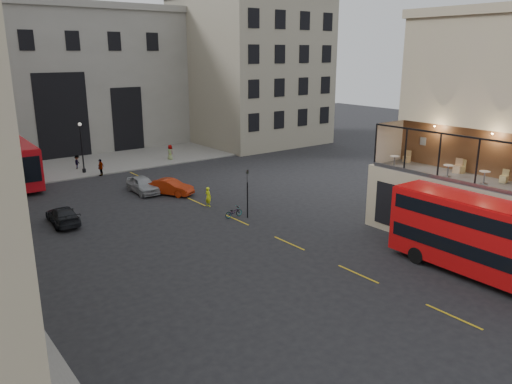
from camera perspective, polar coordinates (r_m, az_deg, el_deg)
ground at (r=30.94m, az=14.05°, el=-8.14°), size 140.00×140.00×0.00m
host_building_main at (r=37.08m, az=24.65°, el=7.37°), size 7.26×11.40×15.10m
host_frontage at (r=35.25m, az=20.95°, el=-1.86°), size 3.00×11.00×4.50m
cafe_floor at (r=34.67m, az=21.32°, el=1.77°), size 3.00×10.00×0.10m
gateway at (r=67.63m, az=-22.87°, el=12.09°), size 35.00×10.60×18.00m
building_right at (r=71.34m, az=-0.80°, el=14.22°), size 16.60×18.60×20.00m
pavement_far at (r=58.96m, az=-20.29°, el=2.79°), size 40.00×12.00×0.12m
traffic_light_near at (r=37.65m, az=-0.99°, el=0.57°), size 0.16×0.20×3.80m
street_lamp_b at (r=54.76m, az=-19.24°, el=4.46°), size 0.36×0.36×5.33m
bus_near at (r=30.17m, az=24.99°, el=-4.69°), size 2.71×11.23×4.47m
bus_far at (r=52.44m, az=-25.62°, el=3.24°), size 2.80×10.47×4.14m
car_a at (r=45.98m, az=-12.83°, el=0.82°), size 1.92×4.46×1.50m
car_b at (r=44.91m, az=-9.79°, el=0.56°), size 3.40×4.37×1.39m
car_c at (r=39.43m, az=-21.20°, el=-2.53°), size 2.10×4.54×1.28m
bicycle at (r=38.34m, az=-2.57°, el=-2.31°), size 1.58×0.61×0.82m
cyclist at (r=41.04m, az=-5.49°, el=-0.55°), size 0.49×0.66×1.64m
pedestrian_b at (r=57.11m, az=-19.74°, el=3.20°), size 1.07×1.17×1.58m
pedestrian_c at (r=53.49m, az=-17.32°, el=2.70°), size 1.04×0.99×1.73m
pedestrian_d at (r=59.27m, az=-9.78°, el=4.46°), size 0.74×0.99×1.83m
pedestrian_e at (r=42.67m, az=-25.13°, el=-1.21°), size 0.50×0.71×1.87m
cafe_table_near at (r=32.97m, az=24.65°, el=1.74°), size 0.63×0.63×0.78m
cafe_table_mid at (r=33.97m, az=21.11°, el=2.48°), size 0.61×0.61×0.76m
cafe_table_far at (r=35.62m, az=15.55°, el=3.57°), size 0.63×0.63×0.79m
cafe_chair_a at (r=33.89m, az=26.47°, el=1.39°), size 0.43×0.43×0.80m
cafe_chair_b at (r=35.40m, az=22.37°, el=2.46°), size 0.48×0.48×0.89m
cafe_chair_c at (r=35.33m, az=22.03°, el=2.50°), size 0.55×0.55×0.95m
cafe_chair_d at (r=37.60m, az=16.85°, el=3.67°), size 0.42×0.42×0.84m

